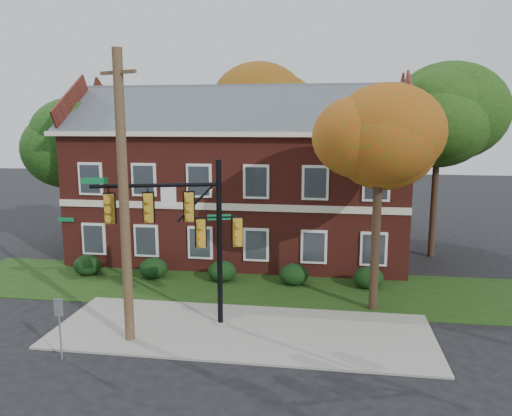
# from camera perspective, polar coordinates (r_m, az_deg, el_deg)

# --- Properties ---
(ground) EXTENTS (120.00, 120.00, 0.00)m
(ground) POSITION_cam_1_polar(r_m,az_deg,el_deg) (18.25, -2.18, -15.23)
(ground) COLOR black
(ground) RESTS_ON ground
(sidewalk) EXTENTS (14.00, 5.00, 0.08)m
(sidewalk) POSITION_cam_1_polar(r_m,az_deg,el_deg) (19.13, -1.61, -13.87)
(sidewalk) COLOR gray
(sidewalk) RESTS_ON ground
(grass_strip) EXTENTS (30.00, 6.00, 0.04)m
(grass_strip) POSITION_cam_1_polar(r_m,az_deg,el_deg) (23.74, 0.52, -9.10)
(grass_strip) COLOR #193811
(grass_strip) RESTS_ON ground
(apartment_building) EXTENTS (18.80, 8.80, 9.74)m
(apartment_building) POSITION_cam_1_polar(r_m,az_deg,el_deg) (28.77, -1.77, 4.39)
(apartment_building) COLOR maroon
(apartment_building) RESTS_ON ground
(hedge_far_left) EXTENTS (1.40, 1.26, 1.05)m
(hedge_far_left) POSITION_cam_1_polar(r_m,az_deg,el_deg) (26.91, -18.72, -6.21)
(hedge_far_left) COLOR black
(hedge_far_left) RESTS_ON ground
(hedge_left) EXTENTS (1.40, 1.26, 1.05)m
(hedge_left) POSITION_cam_1_polar(r_m,az_deg,el_deg) (25.53, -11.66, -6.75)
(hedge_left) COLOR black
(hedge_left) RESTS_ON ground
(hedge_center) EXTENTS (1.40, 1.26, 1.05)m
(hedge_center) POSITION_cam_1_polar(r_m,az_deg,el_deg) (24.57, -3.91, -7.22)
(hedge_center) COLOR black
(hedge_center) RESTS_ON ground
(hedge_right) EXTENTS (1.40, 1.26, 1.05)m
(hedge_right) POSITION_cam_1_polar(r_m,az_deg,el_deg) (24.09, 4.32, -7.57)
(hedge_right) COLOR black
(hedge_right) RESTS_ON ground
(hedge_far_right) EXTENTS (1.40, 1.26, 1.05)m
(hedge_far_right) POSITION_cam_1_polar(r_m,az_deg,el_deg) (24.11, 12.72, -7.78)
(hedge_far_right) COLOR black
(hedge_far_right) RESTS_ON ground
(tree_near_right) EXTENTS (4.50, 4.25, 8.58)m
(tree_near_right) POSITION_cam_1_polar(r_m,az_deg,el_deg) (20.24, 14.60, 6.53)
(tree_near_right) COLOR black
(tree_near_right) RESTS_ON ground
(tree_left_rear) EXTENTS (5.40, 5.10, 8.88)m
(tree_left_rear) POSITION_cam_1_polar(r_m,az_deg,el_deg) (30.88, -20.40, 7.30)
(tree_left_rear) COLOR black
(tree_left_rear) RESTS_ON ground
(tree_right_rear) EXTENTS (6.30, 5.95, 10.62)m
(tree_right_rear) POSITION_cam_1_polar(r_m,az_deg,el_deg) (29.70, 20.89, 9.98)
(tree_right_rear) COLOR black
(tree_right_rear) RESTS_ON ground
(tree_far_rear) EXTENTS (6.84, 6.46, 11.52)m
(tree_far_rear) POSITION_cam_1_polar(r_m,az_deg,el_deg) (36.24, 2.58, 11.62)
(tree_far_rear) COLOR black
(tree_far_rear) RESTS_ON ground
(traffic_signal) EXTENTS (5.52, 1.81, 6.38)m
(traffic_signal) POSITION_cam_1_polar(r_m,az_deg,el_deg) (18.51, -7.77, -2.00)
(traffic_signal) COLOR gray
(traffic_signal) RESTS_ON ground
(utility_pole) EXTENTS (1.49, 0.73, 10.10)m
(utility_pole) POSITION_cam_1_polar(r_m,az_deg,el_deg) (17.53, -14.87, 0.95)
(utility_pole) COLOR #4D3624
(utility_pole) RESTS_ON ground
(sign_post) EXTENTS (0.30, 0.06, 2.09)m
(sign_post) POSITION_cam_1_polar(r_m,az_deg,el_deg) (17.79, -21.57, -11.66)
(sign_post) COLOR slate
(sign_post) RESTS_ON ground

